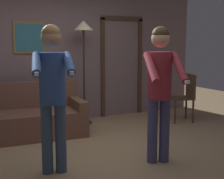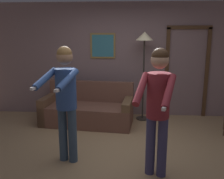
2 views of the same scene
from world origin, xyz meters
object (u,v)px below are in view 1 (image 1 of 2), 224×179
(torchiere_lamp, at_px, (84,36))
(person_standing_left, at_px, (52,85))
(person_standing_right, at_px, (160,82))
(dining_chair_distant, at_px, (185,95))
(couch, at_px, (26,120))

(torchiere_lamp, distance_m, person_standing_left, 2.44)
(person_standing_left, bearing_deg, person_standing_right, -12.88)
(dining_chair_distant, bearing_deg, person_standing_left, -157.81)
(dining_chair_distant, bearing_deg, person_standing_right, -138.82)
(dining_chair_distant, bearing_deg, couch, 172.02)
(person_standing_left, relative_size, dining_chair_distant, 1.87)
(couch, xyz_separation_m, person_standing_left, (-0.03, -1.67, 0.78))
(torchiere_lamp, xyz_separation_m, person_standing_left, (-1.23, -2.02, -0.61))
(couch, bearing_deg, person_standing_left, -91.11)
(couch, xyz_separation_m, dining_chair_distant, (3.02, -0.42, 0.25))
(couch, relative_size, person_standing_left, 1.14)
(torchiere_lamp, height_order, person_standing_right, torchiere_lamp)
(torchiere_lamp, bearing_deg, dining_chair_distant, -22.97)
(torchiere_lamp, distance_m, person_standing_right, 2.39)
(couch, bearing_deg, dining_chair_distant, -7.98)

